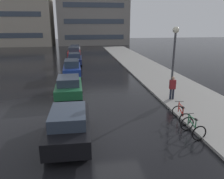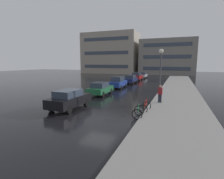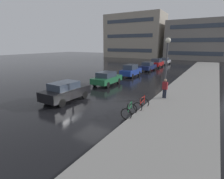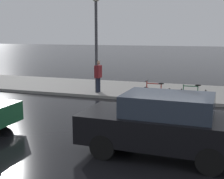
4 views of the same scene
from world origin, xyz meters
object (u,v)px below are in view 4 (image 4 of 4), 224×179
object	(u,v)px
car_black	(162,124)
pedestrian	(98,76)
bicycle_nearest	(193,97)
streetlamp	(96,27)
bicycle_second	(157,94)

from	to	relation	value
car_black	pedestrian	distance (m)	8.15
bicycle_nearest	streetlamp	xyz separation A→B (m)	(0.93, 4.82, 3.00)
pedestrian	streetlamp	size ratio (longest dim) A/B	0.35
bicycle_second	pedestrian	xyz separation A→B (m)	(0.80, 3.14, 0.61)
bicycle_second	car_black	world-z (taller)	car_black
bicycle_nearest	bicycle_second	world-z (taller)	bicycle_second
bicycle_second	streetlamp	distance (m)	4.47
bicycle_nearest	bicycle_second	distance (m)	1.63
pedestrian	bicycle_nearest	bearing A→B (deg)	-101.69
bicycle_nearest	streetlamp	distance (m)	5.76
bicycle_second	streetlamp	bearing A→B (deg)	77.02
streetlamp	car_black	bearing A→B (deg)	-146.26
streetlamp	bicycle_nearest	bearing A→B (deg)	-100.88
car_black	streetlamp	size ratio (longest dim) A/B	0.83
bicycle_second	pedestrian	distance (m)	3.30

